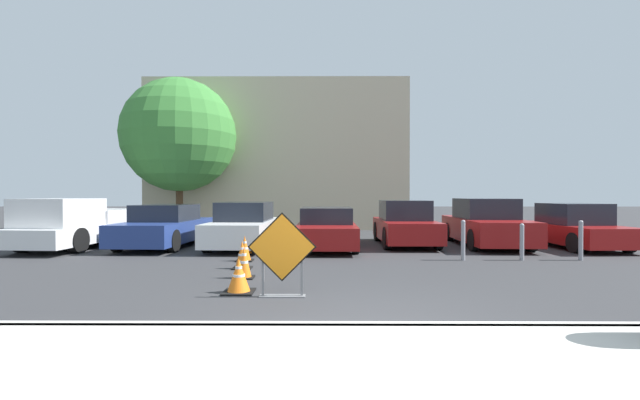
% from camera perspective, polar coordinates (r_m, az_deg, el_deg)
% --- Properties ---
extents(ground_plane, '(96.00, 96.00, 0.00)m').
position_cam_1_polar(ground_plane, '(15.34, 2.52, -5.76)').
color(ground_plane, '#333335').
extents(sidewalk_strip, '(21.84, 3.12, 0.14)m').
position_cam_1_polar(sidewalk_strip, '(4.07, 9.36, -23.27)').
color(sidewalk_strip, beige).
rests_on(sidewalk_strip, ground_plane).
extents(curb_lip, '(21.84, 0.20, 0.14)m').
position_cam_1_polar(curb_lip, '(5.52, 6.70, -16.73)').
color(curb_lip, beige).
rests_on(curb_lip, ground_plane).
extents(road_closed_sign, '(1.16, 0.20, 1.43)m').
position_cam_1_polar(road_closed_sign, '(7.26, -5.08, -7.07)').
color(road_closed_sign, black).
rests_on(road_closed_sign, ground_plane).
extents(traffic_cone_nearest, '(0.54, 0.54, 0.60)m').
position_cam_1_polar(traffic_cone_nearest, '(7.77, -10.78, -9.95)').
color(traffic_cone_nearest, black).
rests_on(traffic_cone_nearest, ground_plane).
extents(traffic_cone_second, '(0.40, 0.40, 0.66)m').
position_cam_1_polar(traffic_cone_second, '(9.06, -10.08, -8.21)').
color(traffic_cone_second, black).
rests_on(traffic_cone_second, ground_plane).
extents(traffic_cone_third, '(0.43, 0.43, 0.65)m').
position_cam_1_polar(traffic_cone_third, '(10.20, -10.34, -7.26)').
color(traffic_cone_third, black).
rests_on(traffic_cone_third, ground_plane).
extents(traffic_cone_fourth, '(0.43, 0.43, 0.66)m').
position_cam_1_polar(traffic_cone_fourth, '(11.35, -10.01, -6.41)').
color(traffic_cone_fourth, black).
rests_on(traffic_cone_fourth, ground_plane).
extents(traffic_cone_fifth, '(0.47, 0.47, 0.60)m').
position_cam_1_polar(traffic_cone_fifth, '(12.63, -9.82, -5.83)').
color(traffic_cone_fifth, black).
rests_on(traffic_cone_fifth, ground_plane).
extents(pickup_truck, '(2.26, 5.49, 1.61)m').
position_cam_1_polar(pickup_truck, '(16.03, -29.64, -2.97)').
color(pickup_truck, silver).
rests_on(pickup_truck, ground_plane).
extents(parked_car_nearest, '(2.06, 4.64, 1.39)m').
position_cam_1_polar(parked_car_nearest, '(15.22, -19.96, -3.37)').
color(parked_car_nearest, navy).
rests_on(parked_car_nearest, ground_plane).
extents(parked_car_second, '(1.98, 4.48, 1.48)m').
position_cam_1_polar(parked_car_second, '(14.32, -10.02, -3.50)').
color(parked_car_second, white).
rests_on(parked_car_second, ground_plane).
extents(parked_car_third, '(1.93, 4.57, 1.31)m').
position_cam_1_polar(parked_car_third, '(13.93, 0.87, -3.86)').
color(parked_car_third, maroon).
rests_on(parked_car_third, ground_plane).
extents(parked_car_fourth, '(1.83, 4.04, 1.53)m').
position_cam_1_polar(parked_car_fourth, '(14.97, 11.26, -3.24)').
color(parked_car_fourth, maroon).
rests_on(parked_car_fourth, ground_plane).
extents(parked_car_fifth, '(2.09, 4.78, 1.60)m').
position_cam_1_polar(parked_car_fifth, '(15.54, 21.22, -3.02)').
color(parked_car_fifth, maroon).
rests_on(parked_car_fifth, ground_plane).
extents(parked_car_sixth, '(1.99, 4.10, 1.44)m').
position_cam_1_polar(parked_car_sixth, '(16.26, 30.80, -3.19)').
color(parked_car_sixth, maroon).
rests_on(parked_car_sixth, ground_plane).
extents(bollard_nearest, '(0.12, 0.12, 1.06)m').
position_cam_1_polar(bollard_nearest, '(11.90, 18.54, -4.96)').
color(bollard_nearest, gray).
rests_on(bollard_nearest, ground_plane).
extents(bollard_second, '(0.12, 0.12, 0.97)m').
position_cam_1_polar(bollard_second, '(12.47, 25.32, -4.94)').
color(bollard_second, gray).
rests_on(bollard_second, ground_plane).
extents(bollard_third, '(0.12, 0.12, 1.05)m').
position_cam_1_polar(bollard_third, '(13.19, 31.43, -4.49)').
color(bollard_third, gray).
rests_on(bollard_third, ground_plane).
extents(building_facade_backdrop, '(13.07, 5.00, 7.49)m').
position_cam_1_polar(building_facade_backdrop, '(23.50, -5.28, 5.63)').
color(building_facade_backdrop, beige).
rests_on(building_facade_backdrop, ground_plane).
extents(street_tree_behind_lot, '(5.19, 5.19, 7.07)m').
position_cam_1_polar(street_tree_behind_lot, '(20.94, -18.27, 8.19)').
color(street_tree_behind_lot, '#513823').
rests_on(street_tree_behind_lot, ground_plane).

